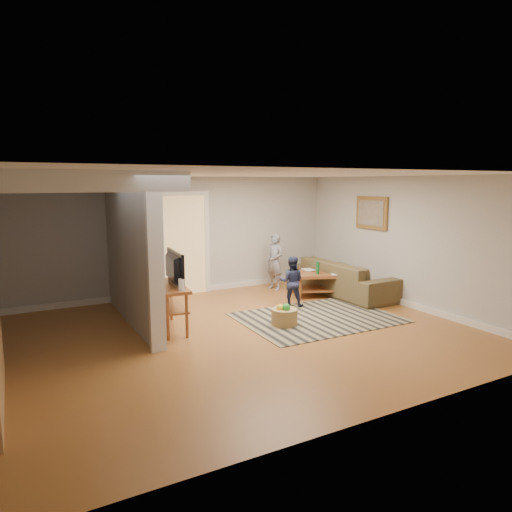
{
  "coord_description": "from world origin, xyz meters",
  "views": [
    {
      "loc": [
        -2.92,
        -6.22,
        2.38
      ],
      "look_at": [
        0.83,
        0.73,
        1.1
      ],
      "focal_mm": 32.0,
      "sensor_mm": 36.0,
      "label": 1
    }
  ],
  "objects_px": {
    "toy_basket": "(284,316)",
    "toddler": "(291,306)",
    "sofa": "(344,294)",
    "child": "(275,289)",
    "tv_console": "(170,289)",
    "speaker_right": "(142,292)",
    "speaker_left": "(147,293)",
    "coffee_table": "(324,277)"
  },
  "relations": [
    {
      "from": "coffee_table",
      "to": "sofa",
      "type": "bearing_deg",
      "value": -10.7
    },
    {
      "from": "tv_console",
      "to": "speaker_right",
      "type": "height_order",
      "value": "tv_console"
    },
    {
      "from": "sofa",
      "to": "toy_basket",
      "type": "distance_m",
      "value": 2.62
    },
    {
      "from": "coffee_table",
      "to": "speaker_left",
      "type": "bearing_deg",
      "value": -177.08
    },
    {
      "from": "child",
      "to": "coffee_table",
      "type": "bearing_deg",
      "value": 18.18
    },
    {
      "from": "sofa",
      "to": "child",
      "type": "height_order",
      "value": "child"
    },
    {
      "from": "child",
      "to": "toddler",
      "type": "distance_m",
      "value": 1.44
    },
    {
      "from": "tv_console",
      "to": "toddler",
      "type": "relative_size",
      "value": 1.24
    },
    {
      "from": "toy_basket",
      "to": "speaker_right",
      "type": "bearing_deg",
      "value": 143.6
    },
    {
      "from": "tv_console",
      "to": "sofa",
      "type": "bearing_deg",
      "value": 12.2
    },
    {
      "from": "speaker_right",
      "to": "speaker_left",
      "type": "bearing_deg",
      "value": -111.09
    },
    {
      "from": "sofa",
      "to": "speaker_right",
      "type": "xyz_separation_m",
      "value": [
        -4.3,
        0.22,
        0.49
      ]
    },
    {
      "from": "tv_console",
      "to": "toy_basket",
      "type": "bearing_deg",
      "value": -17.64
    },
    {
      "from": "toy_basket",
      "to": "toddler",
      "type": "xyz_separation_m",
      "value": [
        0.75,
        0.96,
        -0.16
      ]
    },
    {
      "from": "child",
      "to": "sofa",
      "type": "bearing_deg",
      "value": 31.5
    },
    {
      "from": "child",
      "to": "speaker_left",
      "type": "bearing_deg",
      "value": -84.23
    },
    {
      "from": "tv_console",
      "to": "speaker_right",
      "type": "relative_size",
      "value": 1.24
    },
    {
      "from": "coffee_table",
      "to": "speaker_right",
      "type": "relative_size",
      "value": 1.51
    },
    {
      "from": "speaker_left",
      "to": "speaker_right",
      "type": "relative_size",
      "value": 1.12
    },
    {
      "from": "sofa",
      "to": "child",
      "type": "xyz_separation_m",
      "value": [
        -1.11,
        1.07,
        0.0
      ]
    },
    {
      "from": "coffee_table",
      "to": "child",
      "type": "xyz_separation_m",
      "value": [
        -0.63,
        0.98,
        -0.39
      ]
    },
    {
      "from": "coffee_table",
      "to": "toy_basket",
      "type": "bearing_deg",
      "value": -143.51
    },
    {
      "from": "coffee_table",
      "to": "toy_basket",
      "type": "height_order",
      "value": "coffee_table"
    },
    {
      "from": "tv_console",
      "to": "toddler",
      "type": "xyz_separation_m",
      "value": [
        2.49,
        0.25,
        -0.68
      ]
    },
    {
      "from": "tv_console",
      "to": "toy_basket",
      "type": "height_order",
      "value": "tv_console"
    },
    {
      "from": "sofa",
      "to": "toy_basket",
      "type": "xyz_separation_m",
      "value": [
        -2.3,
        -1.25,
        0.16
      ]
    },
    {
      "from": "speaker_right",
      "to": "child",
      "type": "bearing_deg",
      "value": -6.22
    },
    {
      "from": "speaker_right",
      "to": "child",
      "type": "distance_m",
      "value": 3.34
    },
    {
      "from": "tv_console",
      "to": "child",
      "type": "relative_size",
      "value": 0.96
    },
    {
      "from": "coffee_table",
      "to": "tv_console",
      "type": "bearing_deg",
      "value": -169.9
    },
    {
      "from": "speaker_left",
      "to": "toddler",
      "type": "relative_size",
      "value": 1.12
    },
    {
      "from": "sofa",
      "to": "toddler",
      "type": "distance_m",
      "value": 1.57
    },
    {
      "from": "speaker_left",
      "to": "toy_basket",
      "type": "distance_m",
      "value": 2.34
    },
    {
      "from": "coffee_table",
      "to": "speaker_left",
      "type": "xyz_separation_m",
      "value": [
        -3.82,
        -0.19,
        0.16
      ]
    },
    {
      "from": "speaker_right",
      "to": "child",
      "type": "xyz_separation_m",
      "value": [
        3.19,
        0.85,
        -0.49
      ]
    },
    {
      "from": "tv_console",
      "to": "coffee_table",
      "type": "bearing_deg",
      "value": 14.64
    },
    {
      "from": "sofa",
      "to": "coffee_table",
      "type": "distance_m",
      "value": 0.63
    },
    {
      "from": "toddler",
      "to": "coffee_table",
      "type": "bearing_deg",
      "value": -125.29
    },
    {
      "from": "child",
      "to": "toy_basket",
      "type": "bearing_deg",
      "value": -41.52
    },
    {
      "from": "toy_basket",
      "to": "toddler",
      "type": "height_order",
      "value": "toddler"
    },
    {
      "from": "tv_console",
      "to": "toy_basket",
      "type": "relative_size",
      "value": 2.77
    },
    {
      "from": "sofa",
      "to": "toddler",
      "type": "bearing_deg",
      "value": 99.53
    }
  ]
}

